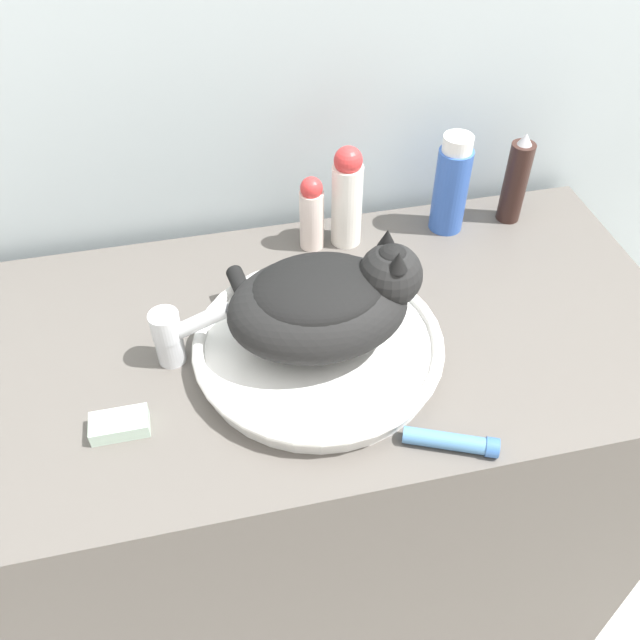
# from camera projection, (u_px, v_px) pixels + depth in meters

# --- Properties ---
(wall_back) EXTENTS (8.00, 0.05, 2.40)m
(wall_back) POSITION_uv_depth(u_px,v_px,m) (259.00, 56.00, 1.14)
(wall_back) COLOR silver
(wall_back) RESTS_ON ground_plane
(vanity_counter) EXTENTS (1.26, 0.61, 0.89)m
(vanity_counter) POSITION_uv_depth(u_px,v_px,m) (309.00, 482.00, 1.42)
(vanity_counter) COLOR #56514C
(vanity_counter) RESTS_ON ground_plane
(sink_basin) EXTENTS (0.39, 0.39, 0.04)m
(sink_basin) POSITION_uv_depth(u_px,v_px,m) (318.00, 346.00, 1.06)
(sink_basin) COLOR white
(sink_basin) RESTS_ON vanity_counter
(cat) EXTENTS (0.29, 0.27, 0.17)m
(cat) POSITION_uv_depth(u_px,v_px,m) (325.00, 300.00, 0.99)
(cat) COLOR black
(cat) RESTS_ON sink_basin
(faucet) EXTENTS (0.13, 0.05, 0.12)m
(faucet) POSITION_uv_depth(u_px,v_px,m) (175.00, 334.00, 1.03)
(faucet) COLOR silver
(faucet) RESTS_ON vanity_counter
(deodorant_stick) EXTENTS (0.04, 0.04, 0.15)m
(deodorant_stick) POSITION_uv_depth(u_px,v_px,m) (312.00, 213.00, 1.22)
(deodorant_stick) COLOR silver
(deodorant_stick) RESTS_ON vanity_counter
(lotion_bottle_white) EXTENTS (0.06, 0.06, 0.20)m
(lotion_bottle_white) POSITION_uv_depth(u_px,v_px,m) (347.00, 197.00, 1.22)
(lotion_bottle_white) COLOR white
(lotion_bottle_white) RESTS_ON vanity_counter
(hairspray_can_black) EXTENTS (0.04, 0.04, 0.18)m
(hairspray_can_black) POSITION_uv_depth(u_px,v_px,m) (516.00, 181.00, 1.28)
(hairspray_can_black) COLOR #331E19
(hairspray_can_black) RESTS_ON vanity_counter
(shampoo_bottle_tall) EXTENTS (0.06, 0.06, 0.19)m
(shampoo_bottle_tall) POSITION_uv_depth(u_px,v_px,m) (451.00, 185.00, 1.25)
(shampoo_bottle_tall) COLOR #335BB7
(shampoo_bottle_tall) RESTS_ON vanity_counter
(cream_tube) EXTENTS (0.13, 0.08, 0.03)m
(cream_tube) POSITION_uv_depth(u_px,v_px,m) (452.00, 442.00, 0.94)
(cream_tube) COLOR #4C7FB2
(cream_tube) RESTS_ON vanity_counter
(soap_bar) EXTENTS (0.08, 0.04, 0.02)m
(soap_bar) POSITION_uv_depth(u_px,v_px,m) (120.00, 425.00, 0.96)
(soap_bar) COLOR silver
(soap_bar) RESTS_ON vanity_counter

